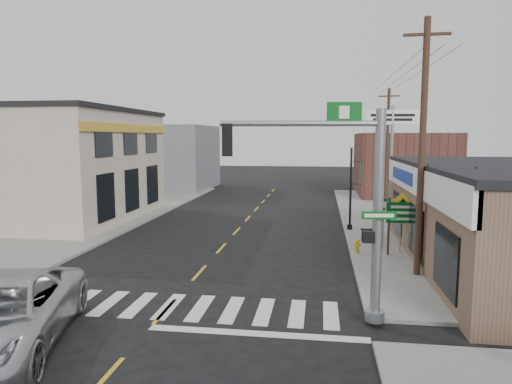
# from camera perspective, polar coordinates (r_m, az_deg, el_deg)

# --- Properties ---
(ground) EXTENTS (140.00, 140.00, 0.00)m
(ground) POSITION_cam_1_polar(r_m,az_deg,el_deg) (14.60, -11.31, -14.40)
(ground) COLOR black
(ground) RESTS_ON ground
(sidewalk_right) EXTENTS (6.00, 38.00, 0.13)m
(sidewalk_right) POSITION_cam_1_polar(r_m,az_deg,el_deg) (26.70, 17.40, -4.67)
(sidewalk_right) COLOR slate
(sidewalk_right) RESTS_ON ground
(sidewalk_left) EXTENTS (6.00, 38.00, 0.13)m
(sidewalk_left) POSITION_cam_1_polar(r_m,az_deg,el_deg) (29.65, -19.48, -3.62)
(sidewalk_left) COLOR slate
(sidewalk_left) RESTS_ON ground
(center_line) EXTENTS (0.12, 56.00, 0.01)m
(center_line) POSITION_cam_1_polar(r_m,az_deg,el_deg) (21.96, -4.35, -7.00)
(center_line) COLOR gold
(center_line) RESTS_ON ground
(crosswalk) EXTENTS (11.00, 2.20, 0.01)m
(crosswalk) POSITION_cam_1_polar(r_m,az_deg,el_deg) (14.96, -10.79, -13.85)
(crosswalk) COLOR silver
(crosswalk) RESTS_ON ground
(left_building) EXTENTS (12.00, 12.00, 6.80)m
(left_building) POSITION_cam_1_polar(r_m,az_deg,el_deg) (32.14, -25.24, 2.90)
(left_building) COLOR #C0B2A0
(left_building) RESTS_ON ground
(bldg_distant_right) EXTENTS (8.00, 10.00, 5.60)m
(bldg_distant_right) POSITION_cam_1_polar(r_m,az_deg,el_deg) (43.52, 17.84, 3.31)
(bldg_distant_right) COLOR #563027
(bldg_distant_right) RESTS_ON ground
(bldg_distant_left) EXTENTS (9.00, 10.00, 6.40)m
(bldg_distant_left) POSITION_cam_1_polar(r_m,az_deg,el_deg) (47.50, -11.18, 4.26)
(bldg_distant_left) COLOR slate
(bldg_distant_left) RESTS_ON ground
(suv) EXTENTS (4.53, 6.91, 1.77)m
(suv) POSITION_cam_1_polar(r_m,az_deg,el_deg) (13.30, -29.27, -13.28)
(suv) COLOR #B9BBBF
(suv) RESTS_ON ground
(traffic_signal_pole) EXTENTS (4.79, 0.38, 6.07)m
(traffic_signal_pole) POSITION_cam_1_polar(r_m,az_deg,el_deg) (12.77, 11.87, -0.12)
(traffic_signal_pole) COLOR gray
(traffic_signal_pole) RESTS_ON sidewalk_right
(guide_sign) EXTENTS (1.44, 0.13, 2.53)m
(guide_sign) POSITION_cam_1_polar(r_m,az_deg,el_deg) (20.74, 17.91, -3.13)
(guide_sign) COLOR #452C20
(guide_sign) RESTS_ON sidewalk_right
(fire_hydrant) EXTENTS (0.20, 0.20, 0.63)m
(fire_hydrant) POSITION_cam_1_polar(r_m,az_deg,el_deg) (20.93, 12.53, -6.53)
(fire_hydrant) COLOR gold
(fire_hydrant) RESTS_ON sidewalk_right
(ped_crossing_sign) EXTENTS (1.06, 0.07, 2.72)m
(ped_crossing_sign) POSITION_cam_1_polar(r_m,az_deg,el_deg) (21.18, 17.71, -2.34)
(ped_crossing_sign) COLOR gray
(ped_crossing_sign) RESTS_ON sidewalk_right
(lamp_post) EXTENTS (0.62, 0.48, 4.75)m
(lamp_post) POSITION_cam_1_polar(r_m,az_deg,el_deg) (25.76, 11.90, 1.44)
(lamp_post) COLOR black
(lamp_post) RESTS_ON sidewalk_right
(dance_center_sign) EXTENTS (3.35, 0.21, 7.11)m
(dance_center_sign) POSITION_cam_1_polar(r_m,az_deg,el_deg) (29.81, 16.64, 6.96)
(dance_center_sign) COLOR gray
(dance_center_sign) RESTS_ON sidewalk_right
(bare_tree) EXTENTS (2.44, 2.44, 4.89)m
(bare_tree) POSITION_cam_1_polar(r_m,az_deg,el_deg) (17.17, 23.27, 2.00)
(bare_tree) COLOR black
(bare_tree) RESTS_ON sidewalk_right
(shrub_front) EXTENTS (1.14, 1.14, 0.86)m
(shrub_front) POSITION_cam_1_polar(r_m,az_deg,el_deg) (18.67, 21.65, -8.23)
(shrub_front) COLOR #213A18
(shrub_front) RESTS_ON sidewalk_right
(shrub_back) EXTENTS (0.99, 0.99, 0.74)m
(shrub_back) POSITION_cam_1_polar(r_m,az_deg,el_deg) (22.59, 20.09, -5.72)
(shrub_back) COLOR black
(shrub_back) RESTS_ON sidewalk_right
(utility_pole_near) EXTENTS (1.63, 0.24, 9.36)m
(utility_pole_near) POSITION_cam_1_polar(r_m,az_deg,el_deg) (17.75, 20.06, 5.38)
(utility_pole_near) COLOR #483021
(utility_pole_near) RESTS_ON sidewalk_right
(utility_pole_far) EXTENTS (1.51, 0.23, 8.68)m
(utility_pole_far) POSITION_cam_1_polar(r_m,az_deg,el_deg) (35.27, 16.09, 5.50)
(utility_pole_far) COLOR #463621
(utility_pole_far) RESTS_ON sidewalk_right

